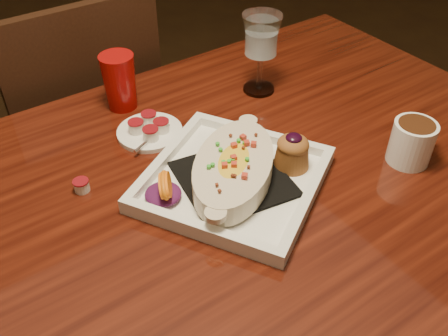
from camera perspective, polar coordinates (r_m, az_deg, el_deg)
table at (r=0.98m, az=-2.72°, el=-6.94°), size 1.50×0.90×0.75m
chair_far at (r=1.52m, az=-15.60°, el=3.87°), size 0.42×0.42×0.93m
plate at (r=0.91m, az=1.49°, el=-0.42°), size 0.41×0.41×0.08m
coffee_mug at (r=1.02m, az=20.80°, el=2.97°), size 0.12×0.08×0.09m
goblet at (r=1.14m, az=4.28°, el=14.42°), size 0.09×0.09×0.19m
saucer at (r=1.05m, az=-8.50°, el=4.28°), size 0.14×0.14×0.09m
creamer_loose at (r=0.94m, az=-15.98°, el=-1.93°), size 0.03×0.03×0.02m
red_tumbler at (r=1.13m, az=-11.84°, el=9.62°), size 0.08×0.08×0.13m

